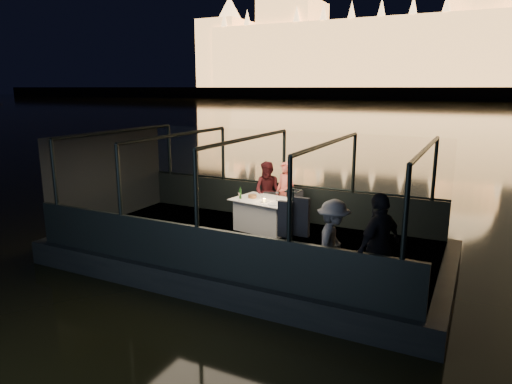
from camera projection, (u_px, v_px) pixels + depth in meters
The scene contains 29 objects.
river_water at pixel (458, 110), 80.09m from camera, with size 500.00×500.00×0.00m, color black.
boat_hull at pixel (248, 262), 10.31m from camera, with size 8.60×4.40×1.00m, color black.
boat_deck at pixel (248, 242), 10.21m from camera, with size 8.00×4.00×0.04m, color black.
gunwale_port at pixel (283, 202), 11.85m from camera, with size 8.00×0.08×0.90m, color black.
gunwale_starboard at pixel (198, 250), 8.36m from camera, with size 8.00×0.08×0.90m, color black.
cabin_glass_port at pixel (284, 158), 11.59m from camera, with size 8.00×0.02×1.40m, color #99B2B2, non-canonical shape.
cabin_glass_starboard at pixel (196, 189), 8.10m from camera, with size 8.00×0.02×1.40m, color #99B2B2, non-canonical shape.
cabin_roof_glass at pixel (248, 139), 9.69m from camera, with size 8.00×4.00×0.02m, color #99B2B2, non-canonical shape.
end_wall_fore at pixel (110, 176), 11.69m from camera, with size 0.02×4.00×2.30m, color black, non-canonical shape.
end_wall_aft at pixel (445, 213), 8.20m from camera, with size 0.02×4.00×2.30m, color black, non-canonical shape.
canopy_ribs at pixel (248, 191), 9.94m from camera, with size 8.00×4.00×2.30m, color black, non-canonical shape.
embankment at pixel (476, 95), 193.25m from camera, with size 400.00×140.00×6.00m, color #423D33.
parliament_building at pixel (483, 13), 156.47m from camera, with size 220.00×32.00×60.00m, color #F2D18C, non-canonical shape.
dining_table_central at pixel (264, 215), 10.91m from camera, with size 1.45×1.05×0.77m, color silver.
chair_port_left at pixel (268, 207), 11.34m from camera, with size 0.37×0.37×0.80m, color black.
chair_port_right at pixel (292, 210), 11.11m from camera, with size 0.42×0.42×0.89m, color black.
coat_stand at pixel (292, 230), 8.04m from camera, with size 0.46×0.37×1.66m, color black, non-canonical shape.
person_woman_coral at pixel (285, 195), 11.36m from camera, with size 0.57×0.38×1.58m, color #EE6656.
person_man_maroon at pixel (268, 193), 11.57m from camera, with size 0.74×0.58×1.55m, color #3B1014.
passenger_stripe at pixel (333, 239), 7.74m from camera, with size 0.99×0.56×1.54m, color silver.
passenger_dark at pixel (379, 248), 7.28m from camera, with size 1.04×0.44×1.77m, color black.
wine_bottle at pixel (240, 192), 10.88m from camera, with size 0.06×0.06×0.28m, color #153B16.
bread_basket at pixel (252, 196), 10.97m from camera, with size 0.21×0.21×0.08m, color brown.
amber_candle at pixel (264, 200), 10.61m from camera, with size 0.05×0.05×0.07m, color yellow.
plate_near at pixel (273, 204), 10.34m from camera, with size 0.23×0.23×0.01m, color white.
plate_far at pixel (253, 197), 11.02m from camera, with size 0.23×0.23×0.01m, color silver.
wine_glass_white at pixel (239, 196), 10.71m from camera, with size 0.06×0.06×0.18m, color silver, non-canonical shape.
wine_glass_red at pixel (277, 197), 10.68m from camera, with size 0.07×0.07×0.20m, color white, non-canonical shape.
wine_glass_empty at pixel (262, 199), 10.50m from camera, with size 0.07×0.07×0.21m, color silver, non-canonical shape.
Camera 1 is at (4.49, -8.60, 3.86)m, focal length 32.00 mm.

